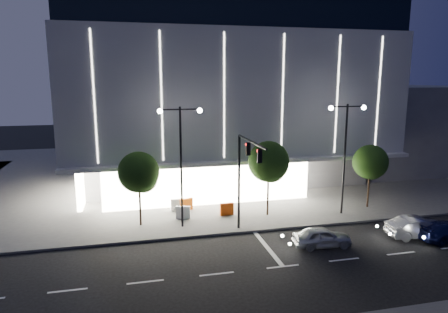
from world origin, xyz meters
The scene contains 16 objects.
ground centered at (0.00, 0.00, 0.00)m, with size 160.00×160.00×0.00m, color black.
sidewalk_museum centered at (5.00, 24.00, 0.07)m, with size 70.00×40.00×0.15m, color #474747.
museum centered at (2.98, 22.31, 9.27)m, with size 30.00×25.80×18.00m.
annex_building centered at (26.00, 24.00, 5.00)m, with size 16.00×20.00×10.00m, color #4C4C51.
traffic_mast centered at (1.00, 3.34, 5.03)m, with size 0.33×5.89×7.07m.
street_lamp_west centered at (-3.00, 6.00, 5.96)m, with size 3.16×0.36×9.00m.
street_lamp_east centered at (10.00, 6.00, 5.96)m, with size 3.16×0.36×9.00m.
tree_left centered at (-5.97, 7.02, 4.03)m, with size 3.02×3.02×5.72m.
tree_mid centered at (4.03, 7.02, 4.33)m, with size 3.25×3.25×6.15m.
tree_right centered at (13.03, 7.02, 3.88)m, with size 2.91×2.91×5.51m.
car_lead centered at (5.56, 0.63, 0.66)m, with size 1.56×3.87×1.32m, color #ADB1B5.
car_second centered at (12.85, 0.54, 0.73)m, with size 1.54×4.42×1.46m, color #B7B8BF.
barrier_a centered at (-2.20, 9.60, 0.65)m, with size 1.10×0.25×1.00m, color orange.
barrier_b centered at (-2.93, 9.69, 0.65)m, with size 1.10×0.25×1.00m, color white.
barrier_c centered at (0.79, 7.66, 0.65)m, with size 1.10×0.25×1.00m, color #DB480C.
barrier_d centered at (-2.73, 7.66, 0.65)m, with size 1.10×0.25×1.00m, color silver.
Camera 1 is at (-6.36, -22.03, 10.93)m, focal length 32.00 mm.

